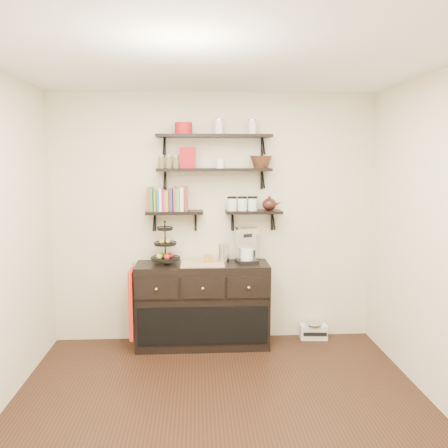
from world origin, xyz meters
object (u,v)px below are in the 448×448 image
fruit_stand (166,250)px  radio (313,331)px  coffee_maker (246,246)px  sideboard (203,305)px

fruit_stand → radio: size_ratio=1.44×
fruit_stand → coffee_maker: fruit_stand is taller
coffee_maker → sideboard: bearing=168.9°
fruit_stand → coffee_maker: 0.86m
fruit_stand → coffee_maker: bearing=1.6°
fruit_stand → coffee_maker: size_ratio=1.16×
sideboard → fruit_stand: size_ratio=3.17×
coffee_maker → radio: size_ratio=1.24×
fruit_stand → radio: fruit_stand is taller
coffee_maker → radio: 1.26m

